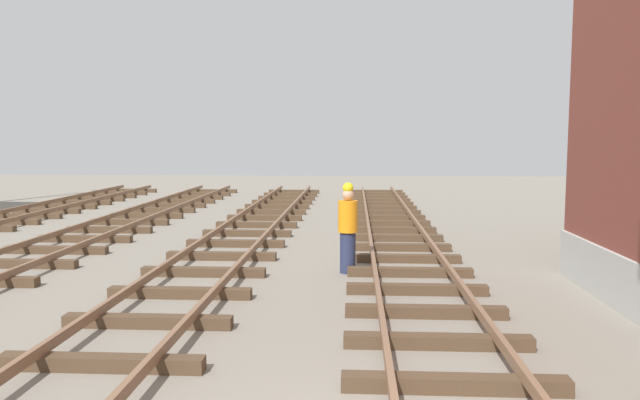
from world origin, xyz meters
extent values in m
cube|color=#4C3826|center=(0.89, 2.10, 0.09)|extent=(2.50, 0.24, 0.18)
cube|color=#4C3826|center=(0.89, 3.50, 0.09)|extent=(2.50, 0.24, 0.18)
cube|color=#4C3826|center=(0.89, 4.91, 0.09)|extent=(2.50, 0.24, 0.18)
cube|color=#4C3826|center=(0.89, 6.31, 0.09)|extent=(2.50, 0.24, 0.18)
cube|color=#4C3826|center=(0.89, 7.71, 0.09)|extent=(2.50, 0.24, 0.18)
cube|color=#4C3826|center=(0.89, 9.11, 0.09)|extent=(2.50, 0.24, 0.18)
cube|color=#4C3826|center=(0.89, 10.51, 0.09)|extent=(2.50, 0.24, 0.18)
cube|color=#4C3826|center=(0.89, 11.92, 0.09)|extent=(2.50, 0.24, 0.18)
cube|color=#4C3826|center=(0.89, 13.32, 0.09)|extent=(2.50, 0.24, 0.18)
cube|color=#4C3826|center=(0.89, 14.72, 0.09)|extent=(2.50, 0.24, 0.18)
cube|color=#4C3826|center=(0.89, 16.12, 0.09)|extent=(2.50, 0.24, 0.18)
cube|color=#4C3826|center=(0.89, 17.52, 0.09)|extent=(2.50, 0.24, 0.18)
cube|color=#4C3826|center=(0.89, 18.93, 0.09)|extent=(2.50, 0.24, 0.18)
cube|color=#4C3826|center=(0.89, 20.33, 0.09)|extent=(2.50, 0.24, 0.18)
cube|color=#4C3826|center=(0.89, 21.73, 0.09)|extent=(2.50, 0.24, 0.18)
cube|color=#4C3826|center=(0.89, 23.13, 0.09)|extent=(2.50, 0.24, 0.18)
cube|color=#4C3826|center=(0.89, 24.53, 0.09)|extent=(2.50, 0.24, 0.18)
cube|color=#4C3826|center=(0.89, 25.93, 0.09)|extent=(2.50, 0.24, 0.18)
cube|color=#4C3826|center=(-3.25, 2.50, 0.09)|extent=(2.50, 0.24, 0.18)
cube|color=#4C3826|center=(-3.25, 4.16, 0.09)|extent=(2.50, 0.24, 0.18)
cube|color=#4C3826|center=(-3.25, 5.83, 0.09)|extent=(2.50, 0.24, 0.18)
cube|color=#4C3826|center=(-3.25, 7.49, 0.09)|extent=(2.50, 0.24, 0.18)
cube|color=#4C3826|center=(-3.25, 9.16, 0.09)|extent=(2.50, 0.24, 0.18)
cube|color=#4C3826|center=(-3.25, 10.82, 0.09)|extent=(2.50, 0.24, 0.18)
cube|color=#4C3826|center=(-3.25, 12.49, 0.09)|extent=(2.50, 0.24, 0.18)
cube|color=#4C3826|center=(-3.25, 14.15, 0.09)|extent=(2.50, 0.24, 0.18)
cube|color=#4C3826|center=(-3.25, 15.82, 0.09)|extent=(2.50, 0.24, 0.18)
cube|color=#4C3826|center=(-3.25, 17.48, 0.09)|extent=(2.50, 0.24, 0.18)
cube|color=#4C3826|center=(-3.25, 19.14, 0.09)|extent=(2.50, 0.24, 0.18)
cube|color=#4C3826|center=(-3.25, 20.81, 0.09)|extent=(2.50, 0.24, 0.18)
cube|color=#4C3826|center=(-3.25, 22.47, 0.09)|extent=(2.50, 0.24, 0.18)
cube|color=#4C3826|center=(-3.25, 24.14, 0.09)|extent=(2.50, 0.24, 0.18)
cube|color=#4C3826|center=(-3.25, 25.80, 0.09)|extent=(2.50, 0.24, 0.18)
cube|color=#4C3826|center=(-7.39, 8.07, 0.09)|extent=(2.50, 0.24, 0.18)
cube|color=#4C3826|center=(-7.39, 9.69, 0.09)|extent=(2.50, 0.24, 0.18)
cube|color=#4C3826|center=(-7.39, 11.30, 0.09)|extent=(2.50, 0.24, 0.18)
cube|color=#4C3826|center=(-7.39, 12.91, 0.09)|extent=(2.50, 0.24, 0.18)
cube|color=#4C3826|center=(-7.39, 14.53, 0.09)|extent=(2.50, 0.24, 0.18)
cube|color=#4C3826|center=(-7.39, 16.14, 0.09)|extent=(2.50, 0.24, 0.18)
cube|color=#4C3826|center=(-7.39, 17.76, 0.09)|extent=(2.50, 0.24, 0.18)
cube|color=#4C3826|center=(-7.39, 19.37, 0.09)|extent=(2.50, 0.24, 0.18)
cube|color=#4C3826|center=(-7.39, 20.99, 0.09)|extent=(2.50, 0.24, 0.18)
cube|color=#4C3826|center=(-7.39, 22.60, 0.09)|extent=(2.50, 0.24, 0.18)
cube|color=#4C3826|center=(-7.39, 24.21, 0.09)|extent=(2.50, 0.24, 0.18)
cube|color=#4C3826|center=(-7.39, 25.83, 0.09)|extent=(2.50, 0.24, 0.18)
cube|color=#4C3826|center=(-11.53, 14.40, 0.09)|extent=(2.50, 0.24, 0.18)
cube|color=#4C3826|center=(-11.53, 15.84, 0.09)|extent=(2.50, 0.24, 0.18)
cube|color=#4C3826|center=(-11.53, 17.28, 0.09)|extent=(2.50, 0.24, 0.18)
cube|color=#4C3826|center=(-11.53, 18.72, 0.09)|extent=(2.50, 0.24, 0.18)
cube|color=#4C3826|center=(-11.53, 20.16, 0.09)|extent=(2.50, 0.24, 0.18)
cube|color=#4C3826|center=(-11.53, 21.60, 0.09)|extent=(2.50, 0.24, 0.18)
cube|color=#4C3826|center=(-11.53, 23.04, 0.09)|extent=(2.50, 0.24, 0.18)
cube|color=#4C3826|center=(-11.53, 24.48, 0.09)|extent=(2.50, 0.24, 0.18)
cube|color=#4C3826|center=(-11.53, 25.92, 0.09)|extent=(2.50, 0.24, 0.18)
cylinder|color=#262D4C|center=(-0.36, 7.99, 0.42)|extent=(0.32, 0.32, 0.85)
cylinder|color=orange|center=(-0.36, 7.99, 1.18)|extent=(0.40, 0.40, 0.65)
sphere|color=tan|center=(-0.36, 7.99, 1.62)|extent=(0.24, 0.24, 0.24)
sphere|color=yellow|center=(-0.36, 7.99, 1.76)|extent=(0.22, 0.22, 0.22)
camera|label=1|loc=(-0.22, -4.46, 2.79)|focal=34.45mm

